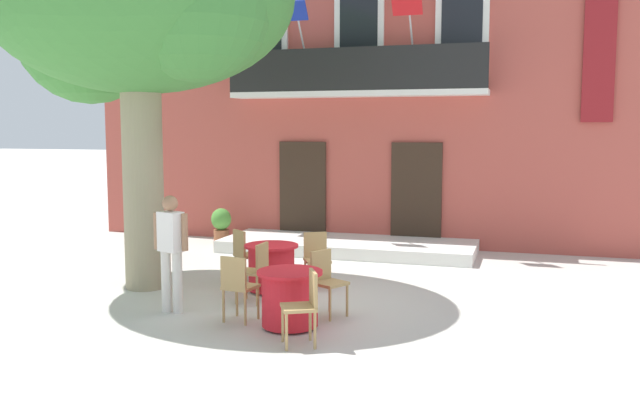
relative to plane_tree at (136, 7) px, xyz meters
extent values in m
plane|color=beige|center=(2.90, -0.04, -4.52)|extent=(120.00, 120.00, 0.00)
cube|color=#B24C42|center=(2.43, 6.96, -0.77)|extent=(13.00, 4.00, 7.50)
cube|color=#332319|center=(1.13, 4.93, -3.37)|extent=(1.10, 0.08, 2.30)
cube|color=#332319|center=(3.73, 4.93, -3.37)|extent=(1.10, 0.08, 2.30)
cube|color=silver|center=(0.23, 4.92, 0.13)|extent=(1.10, 0.08, 1.90)
cube|color=black|center=(0.23, 4.89, 0.13)|extent=(0.84, 0.04, 1.60)
cube|color=silver|center=(2.43, 4.92, 0.13)|extent=(1.10, 0.08, 1.90)
cube|color=black|center=(2.43, 4.89, 0.13)|extent=(0.84, 0.04, 1.60)
cube|color=silver|center=(4.63, 4.92, 0.13)|extent=(1.10, 0.08, 1.90)
cube|color=black|center=(4.63, 4.89, 0.13)|extent=(0.84, 0.04, 1.60)
cube|color=silver|center=(2.43, 4.64, -1.18)|extent=(5.60, 0.65, 0.12)
cube|color=black|center=(2.43, 4.34, -0.67)|extent=(5.60, 0.06, 0.90)
cylinder|color=#B2B2B7|center=(1.23, 4.46, 0.23)|extent=(0.04, 0.95, 1.33)
cube|color=#192D9E|center=(1.23, 4.01, 0.53)|extent=(0.60, 0.29, 0.38)
cylinder|color=#B2B2B7|center=(3.63, 4.46, 0.23)|extent=(0.04, 0.95, 1.33)
cube|color=red|center=(3.63, 4.01, 0.53)|extent=(0.60, 0.29, 0.38)
cylinder|color=slate|center=(0.13, 4.66, -0.97)|extent=(0.30, 0.30, 0.30)
ellipsoid|color=#2D7533|center=(0.13, 4.66, -0.65)|extent=(0.39, 0.39, 0.34)
cylinder|color=#995638|center=(1.67, 4.66, -0.99)|extent=(0.31, 0.31, 0.26)
ellipsoid|color=#2D7533|center=(1.67, 4.66, -0.62)|extent=(0.40, 0.40, 0.47)
cylinder|color=slate|center=(3.20, 4.66, -0.98)|extent=(0.24, 0.24, 0.27)
ellipsoid|color=#4C8E38|center=(3.20, 4.66, -0.60)|extent=(0.31, 0.31, 0.50)
cylinder|color=#995638|center=(4.73, 4.66, -0.98)|extent=(0.32, 0.32, 0.28)
ellipsoid|color=#38843D|center=(4.73, 4.66, -0.62)|extent=(0.41, 0.41, 0.44)
cube|color=maroon|center=(7.31, 4.90, -0.39)|extent=(0.60, 0.06, 2.80)
cube|color=silver|center=(2.43, 4.02, -4.39)|extent=(5.32, 1.89, 0.25)
cylinder|color=gray|center=(0.08, -0.04, -2.88)|extent=(0.65, 0.65, 3.28)
sphere|color=#3D7F38|center=(-1.30, 0.58, -0.24)|extent=(2.50, 2.50, 2.50)
sphere|color=#3D7F38|center=(1.33, -0.54, -0.12)|extent=(2.25, 2.25, 2.25)
cylinder|color=red|center=(2.15, 0.32, -4.15)|extent=(0.74, 0.74, 0.68)
cylinder|color=red|center=(2.15, 0.32, -3.78)|extent=(0.86, 0.86, 0.04)
cylinder|color=#2D2823|center=(2.15, 0.32, -4.50)|extent=(0.44, 0.44, 0.03)
cylinder|color=tan|center=(1.53, 1.02, -4.29)|extent=(0.04, 0.04, 0.45)
cylinder|color=tan|center=(1.80, 0.81, -4.29)|extent=(0.04, 0.04, 0.45)
cylinder|color=tan|center=(1.32, 0.75, -4.29)|extent=(0.04, 0.04, 0.45)
cylinder|color=tan|center=(1.59, 0.54, -4.29)|extent=(0.04, 0.04, 0.45)
cube|color=tan|center=(1.56, 0.78, -4.05)|extent=(0.56, 0.56, 0.04)
cube|color=tan|center=(1.45, 0.64, -3.82)|extent=(0.32, 0.27, 0.42)
cylinder|color=tan|center=(1.94, -0.59, -4.29)|extent=(0.04, 0.04, 0.45)
cylinder|color=tan|center=(1.95, -0.25, -4.29)|extent=(0.04, 0.04, 0.45)
cylinder|color=tan|center=(2.28, -0.61, -4.29)|extent=(0.04, 0.04, 0.45)
cylinder|color=tan|center=(2.29, -0.27, -4.29)|extent=(0.04, 0.04, 0.45)
cube|color=tan|center=(2.12, -0.43, -4.05)|extent=(0.42, 0.42, 0.04)
cube|color=tan|center=(2.30, -0.44, -3.82)|extent=(0.06, 0.38, 0.42)
cylinder|color=tan|center=(3.04, 0.61, -4.29)|extent=(0.04, 0.04, 0.45)
cylinder|color=tan|center=(2.74, 0.45, -4.29)|extent=(0.04, 0.04, 0.45)
cylinder|color=tan|center=(2.88, 0.91, -4.29)|extent=(0.04, 0.04, 0.45)
cylinder|color=tan|center=(2.58, 0.74, -4.29)|extent=(0.04, 0.04, 0.45)
cube|color=tan|center=(2.81, 0.68, -4.05)|extent=(0.54, 0.54, 0.04)
cube|color=tan|center=(2.72, 0.84, -3.82)|extent=(0.35, 0.22, 0.42)
cylinder|color=red|center=(3.10, -1.46, -4.15)|extent=(0.74, 0.74, 0.68)
cylinder|color=red|center=(3.10, -1.46, -3.78)|extent=(0.86, 0.86, 0.04)
cylinder|color=#2D2823|center=(3.10, -1.46, -4.50)|extent=(0.44, 0.44, 0.03)
cylinder|color=tan|center=(3.37, -2.36, -4.29)|extent=(0.04, 0.04, 0.45)
cylinder|color=tan|center=(3.22, -2.06, -4.29)|extent=(0.04, 0.04, 0.45)
cylinder|color=tan|center=(3.67, -2.20, -4.29)|extent=(0.04, 0.04, 0.45)
cylinder|color=tan|center=(3.52, -1.90, -4.29)|extent=(0.04, 0.04, 0.45)
cube|color=tan|center=(3.45, -2.13, -4.05)|extent=(0.54, 0.54, 0.04)
cube|color=tan|center=(3.60, -2.04, -3.82)|extent=(0.21, 0.36, 0.42)
cylinder|color=tan|center=(3.68, -0.73, -4.29)|extent=(0.04, 0.04, 0.45)
cylinder|color=tan|center=(3.52, -1.03, -4.29)|extent=(0.04, 0.04, 0.45)
cylinder|color=tan|center=(3.38, -0.57, -4.29)|extent=(0.04, 0.04, 0.45)
cylinder|color=tan|center=(3.22, -0.87, -4.29)|extent=(0.04, 0.04, 0.45)
cube|color=tan|center=(3.45, -0.80, -4.05)|extent=(0.54, 0.54, 0.04)
cube|color=tan|center=(3.29, -0.72, -3.82)|extent=(0.21, 0.35, 0.42)
cylinder|color=tan|center=(2.21, -1.17, -4.29)|extent=(0.04, 0.04, 0.45)
cylinder|color=tan|center=(2.55, -1.22, -4.29)|extent=(0.04, 0.04, 0.45)
cylinder|color=tan|center=(2.16, -1.51, -4.29)|extent=(0.04, 0.04, 0.45)
cylinder|color=tan|center=(2.50, -1.55, -4.29)|extent=(0.04, 0.04, 0.45)
cube|color=tan|center=(2.35, -1.36, -4.05)|extent=(0.45, 0.45, 0.04)
cube|color=tan|center=(2.33, -1.54, -3.82)|extent=(0.38, 0.09, 0.42)
cylinder|color=#995638|center=(-0.58, 4.21, -4.36)|extent=(0.35, 0.35, 0.31)
ellipsoid|color=#4C8E38|center=(-0.58, 4.21, -3.96)|extent=(0.45, 0.45, 0.49)
cylinder|color=silver|center=(1.16, -1.26, -4.08)|extent=(0.14, 0.14, 0.88)
cylinder|color=silver|center=(1.34, -1.26, -4.08)|extent=(0.14, 0.14, 0.88)
cube|color=white|center=(1.25, -1.26, -3.36)|extent=(0.39, 0.32, 0.56)
sphere|color=#9E7051|center=(1.25, -1.26, -2.96)|extent=(0.22, 0.22, 0.22)
cylinder|color=#9E7051|center=(1.03, -1.26, -3.36)|extent=(0.09, 0.09, 0.52)
cylinder|color=#9E7051|center=(1.47, -1.26, -3.36)|extent=(0.09, 0.09, 0.52)
camera|label=1|loc=(6.01, -9.61, -1.90)|focal=37.87mm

